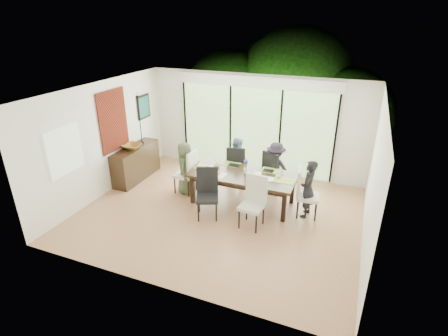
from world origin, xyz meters
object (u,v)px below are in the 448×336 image
at_px(table_top, 243,175).
at_px(chair_near_left, 207,194).
at_px(chair_far_left, 237,165).
at_px(bowl, 132,146).
at_px(vase, 246,171).
at_px(chair_near_right, 252,203).
at_px(chair_left_end, 185,171).
at_px(laptop, 207,169).
at_px(cup_b, 248,174).
at_px(sideboard, 136,163).
at_px(person_left_end, 185,168).
at_px(chair_right_end, 308,193).
at_px(person_right_end, 308,189).
at_px(person_far_right, 275,168).
at_px(cup_a, 217,165).
at_px(cup_c, 278,176).
at_px(person_far_left, 237,162).
at_px(chair_far_right, 275,171).

bearing_deg(table_top, chair_near_left, -119.89).
distance_m(chair_far_left, bowl, 2.76).
bearing_deg(vase, chair_far_left, 122.01).
xyz_separation_m(chair_near_left, chair_near_right, (1.00, 0.00, 0.00)).
relative_size(chair_left_end, laptop, 3.33).
height_order(table_top, chair_near_right, chair_near_right).
distance_m(cup_b, sideboard, 3.25).
bearing_deg(cup_b, table_top, 146.31).
relative_size(person_left_end, bowl, 2.74).
xyz_separation_m(chair_left_end, chair_right_end, (3.00, 0.00, 0.00)).
bearing_deg(chair_near_right, chair_near_left, -174.27).
height_order(chair_far_left, person_right_end, person_right_end).
bearing_deg(person_far_right, chair_far_left, 3.04).
distance_m(cup_a, sideboard, 2.40).
relative_size(chair_near_right, laptop, 3.33).
bearing_deg(chair_left_end, person_right_end, 92.28).
height_order(chair_right_end, chair_near_right, same).
xyz_separation_m(vase, laptop, (-0.90, -0.15, -0.05)).
bearing_deg(sideboard, laptop, -7.66).
relative_size(person_far_right, cup_c, 10.40).
bearing_deg(laptop, bowl, 132.31).
relative_size(cup_b, sideboard, 0.06).
relative_size(table_top, laptop, 7.27).
xyz_separation_m(chair_left_end, person_right_end, (2.98, 0.00, 0.10)).
distance_m(person_far_left, laptop, 1.02).
height_order(person_left_end, bowl, person_left_end).
bearing_deg(laptop, person_right_end, -40.12).
relative_size(person_far_left, laptop, 3.91).
height_order(chair_far_right, cup_a, chair_far_right).
bearing_deg(person_far_left, vase, 134.46).
xyz_separation_m(chair_near_right, cup_c, (0.30, 0.97, 0.25)).
xyz_separation_m(chair_near_right, person_far_left, (-0.95, 1.70, 0.10)).
height_order(table_top, person_far_right, person_far_right).
relative_size(chair_far_right, chair_near_left, 1.00).
bearing_deg(person_left_end, person_right_end, -102.88).
height_order(chair_right_end, cup_b, chair_right_end).
xyz_separation_m(person_far_right, laptop, (-1.40, -0.93, 0.12)).
relative_size(person_right_end, cup_b, 12.90).
bearing_deg(chair_near_left, vase, 36.30).
relative_size(chair_left_end, chair_near_right, 1.00).
height_order(chair_near_left, person_right_end, person_right_end).
height_order(table_top, chair_far_left, chair_far_left).
distance_m(person_far_left, cup_a, 0.74).
relative_size(chair_right_end, laptop, 3.33).
xyz_separation_m(chair_left_end, chair_near_left, (1.00, -0.87, 0.00)).
xyz_separation_m(table_top, cup_c, (0.80, 0.10, 0.08)).
distance_m(chair_near_right, cup_c, 1.05).
relative_size(person_left_end, sideboard, 0.82).
distance_m(chair_far_right, bowl, 3.72).
xyz_separation_m(chair_far_left, cup_b, (0.60, -0.95, 0.25)).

